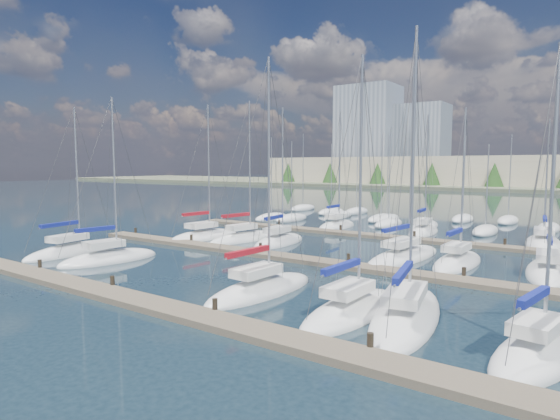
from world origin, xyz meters
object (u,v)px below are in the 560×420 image
Objects in this scene: sailboat_g at (538,353)px; sailboat_h at (204,236)px; sailboat_o at (337,226)px; sailboat_q at (543,243)px; sailboat_d at (261,290)px; sailboat_a at (72,251)px; sailboat_l at (457,262)px; sailboat_c at (109,259)px; sailboat_m at (547,272)px; sailboat_k at (404,257)px; sailboat_p at (423,231)px; sailboat_i at (245,238)px; sailboat_f at (406,316)px; sailboat_e at (352,310)px; sailboat_j at (279,242)px.

sailboat_g is 33.50m from sailboat_h.
sailboat_q is at bearing -2.31° from sailboat_o.
sailboat_d is (-11.20, -27.21, 0.01)m from sailboat_q.
sailboat_o is (10.16, 26.51, 0.01)m from sailboat_a.
sailboat_l is 21.25m from sailboat_o.
sailboat_c is 12.31m from sailboat_h.
sailboat_k is at bearing 175.71° from sailboat_m.
sailboat_c is 0.98× the size of sailboat_p.
sailboat_k reaches higher than sailboat_l.
sailboat_k reaches higher than sailboat_o.
sailboat_i reaches higher than sailboat_p.
sailboat_c reaches higher than sailboat_l.
sailboat_l is 19.61m from sailboat_i.
sailboat_m is 14.61m from sailboat_f.
sailboat_o reaches higher than sailboat_a.
sailboat_l is (7.18, -14.34, -0.01)m from sailboat_p.
sailboat_d is at bearing 170.94° from sailboat_f.
sailboat_p reaches higher than sailboat_e.
sailboat_h is 20.88m from sailboat_d.
sailboat_c is 0.92× the size of sailboat_o.
sailboat_e is (25.78, -1.07, 0.01)m from sailboat_a.
sailboat_i is 1.07× the size of sailboat_e.
sailboat_g is 13.96m from sailboat_d.
sailboat_e reaches higher than sailboat_q.
sailboat_j reaches higher than sailboat_q.
sailboat_k is 14.67m from sailboat_e.
sailboat_d reaches higher than sailboat_j.
sailboat_l is 1.00× the size of sailboat_q.
sailboat_a reaches higher than sailboat_l.
sailboat_l is at bearing 9.38° from sailboat_i.
sailboat_p reaches higher than sailboat_a.
sailboat_f is 2.55m from sailboat_e.
sailboat_k is at bearing 8.93° from sailboat_i.
sailboat_i reaches higher than sailboat_c.
sailboat_j is at bearing 129.71° from sailboat_f.
sailboat_p is 1.05× the size of sailboat_a.
sailboat_e reaches higher than sailboat_g.
sailboat_i is 1.11× the size of sailboat_a.
sailboat_k is at bearing 135.46° from sailboat_g.
sailboat_h is 1.09× the size of sailboat_a.
sailboat_c is 27.15m from sailboat_o.
sailboat_m is 29.47m from sailboat_h.
sailboat_o is at bearing 88.10° from sailboat_c.
sailboat_f reaches higher than sailboat_m.
sailboat_k is (3.25, -14.53, -0.00)m from sailboat_p.
sailboat_h is at bearing -174.56° from sailboat_j.
sailboat_m is 0.94× the size of sailboat_g.
sailboat_l is (15.85, -0.07, -0.00)m from sailboat_j.
sailboat_q is 0.96× the size of sailboat_a.
sailboat_f is 28.21m from sailboat_a.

